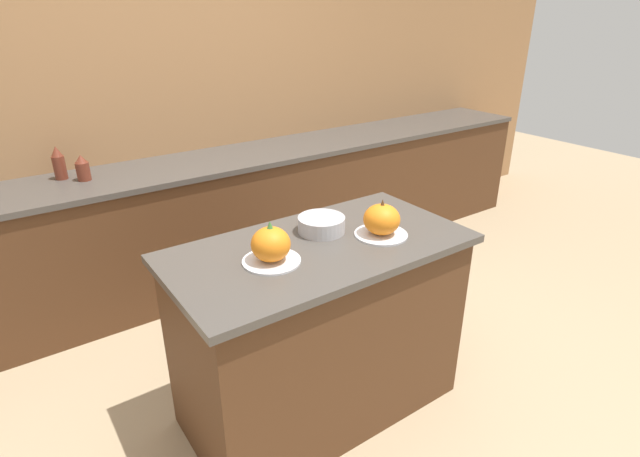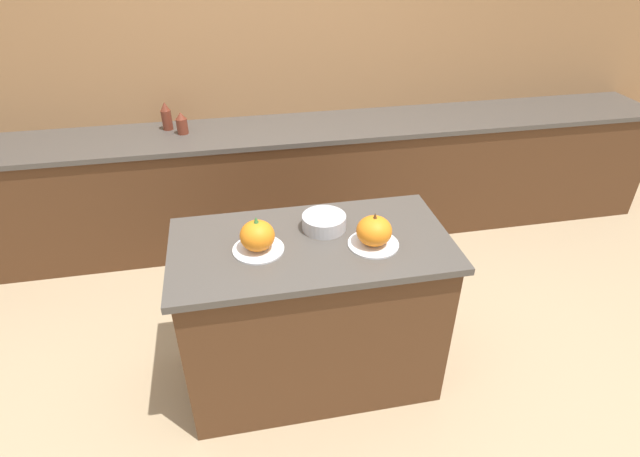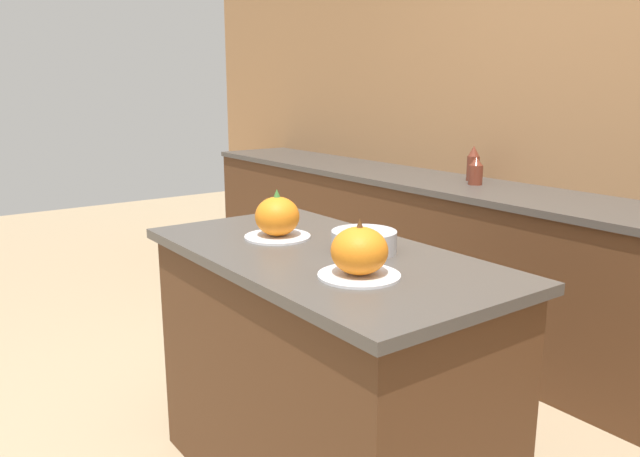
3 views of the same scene
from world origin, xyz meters
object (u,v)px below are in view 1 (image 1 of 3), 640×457
pumpkin_cake_right (382,221)px  mixing_bowl (321,224)px  bottle_short (83,168)px  pumpkin_cake_left (271,246)px  bottle_tall (59,163)px

pumpkin_cake_right → mixing_bowl: pumpkin_cake_right is taller
pumpkin_cake_right → mixing_bowl: size_ratio=1.12×
pumpkin_cake_right → bottle_short: (-0.92, 1.59, 0.00)m
pumpkin_cake_left → bottle_tall: bottle_tall is taller
pumpkin_cake_left → mixing_bowl: bearing=20.3°
pumpkin_cake_right → bottle_tall: 1.98m
pumpkin_cake_right → pumpkin_cake_left: bearing=173.5°
bottle_short → pumpkin_cake_left: bearing=-75.8°
pumpkin_cake_left → bottle_short: 1.58m
pumpkin_cake_right → mixing_bowl: 0.27m
bottle_tall → pumpkin_cake_right: bearing=-58.8°
bottle_tall → mixing_bowl: bearing=-61.3°
pumpkin_cake_left → pumpkin_cake_right: 0.54m
bottle_tall → mixing_bowl: bottle_tall is taller
pumpkin_cake_right → bottle_tall: size_ratio=1.20×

